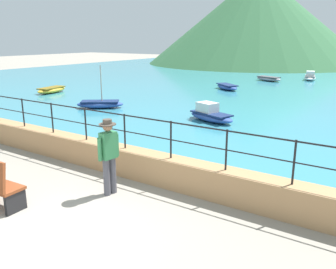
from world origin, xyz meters
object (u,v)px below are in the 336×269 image
object	(u,v)px
boat_0	(310,77)
boat_6	(269,79)
boat_3	(227,87)
person_walking	(109,153)
boat_1	(210,115)
boat_2	(100,104)
boat_5	(51,90)

from	to	relation	value
boat_0	boat_6	size ratio (longest dim) A/B	0.99
boat_0	boat_3	size ratio (longest dim) A/B	1.03
person_walking	boat_3	size ratio (longest dim) A/B	0.74
boat_1	boat_2	xyz separation A→B (m)	(-5.91, -0.49, -0.06)
boat_2	boat_6	bearing A→B (deg)	78.52
boat_1	boat_6	bearing A→B (deg)	99.80
boat_2	boat_6	world-z (taller)	boat_2
boat_0	boat_6	world-z (taller)	boat_0
boat_1	boat_3	size ratio (longest dim) A/B	1.04
person_walking	boat_0	bearing A→B (deg)	93.15
boat_1	boat_6	size ratio (longest dim) A/B	1.00
boat_3	boat_5	xyz separation A→B (m)	(-8.68, -7.60, 0.00)
person_walking	boat_6	bearing A→B (deg)	99.94
boat_2	boat_6	xyz separation A→B (m)	(3.24, 15.96, -0.01)
boat_0	boat_2	bearing A→B (deg)	-107.66
boat_0	boat_1	size ratio (longest dim) A/B	0.99
boat_5	boat_6	world-z (taller)	same
boat_0	boat_5	xyz separation A→B (m)	(-12.05, -16.52, -0.07)
boat_0	boat_3	distance (m)	9.54
boat_0	boat_5	world-z (taller)	boat_0
boat_5	person_walking	bearing A→B (deg)	-34.19
boat_1	boat_2	world-z (taller)	boat_2
boat_0	boat_5	size ratio (longest dim) A/B	1.01
boat_0	boat_6	xyz separation A→B (m)	(-2.64, -2.53, -0.07)
person_walking	boat_2	xyz separation A→B (m)	(-7.30, 7.18, -0.71)
person_walking	boat_1	bearing A→B (deg)	100.23
person_walking	boat_3	bearing A→B (deg)	105.94
boat_3	boat_1	bearing A→B (deg)	-69.47
boat_0	boat_1	bearing A→B (deg)	-89.91
boat_5	boat_6	xyz separation A→B (m)	(9.40, 14.00, 0.00)
boat_1	boat_2	bearing A→B (deg)	-175.28
boat_0	boat_5	distance (m)	20.45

